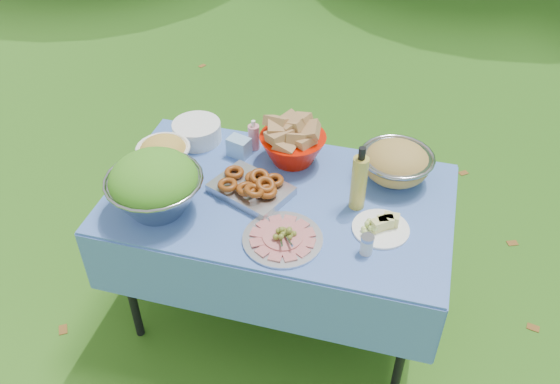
% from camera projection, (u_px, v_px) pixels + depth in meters
% --- Properties ---
extents(ground, '(80.00, 80.00, 0.00)m').
position_uv_depth(ground, '(279.00, 309.00, 3.03)').
color(ground, '#0E3D0B').
rests_on(ground, ground).
extents(picnic_table, '(1.46, 0.86, 0.76)m').
position_uv_depth(picnic_table, '(279.00, 258.00, 2.78)').
color(picnic_table, '#83ADFB').
rests_on(picnic_table, ground).
extents(salad_bowl, '(0.50, 0.50, 0.26)m').
position_uv_depth(salad_bowl, '(154.00, 185.00, 2.39)').
color(salad_bowl, '#94989D').
rests_on(salad_bowl, picnic_table).
extents(pasta_bowl_white, '(0.29, 0.29, 0.13)m').
position_uv_depth(pasta_bowl_white, '(163.00, 152.00, 2.68)').
color(pasta_bowl_white, white).
rests_on(pasta_bowl_white, picnic_table).
extents(plate_stack, '(0.25, 0.25, 0.09)m').
position_uv_depth(plate_stack, '(197.00, 132.00, 2.83)').
color(plate_stack, white).
rests_on(plate_stack, picnic_table).
extents(wipes_box, '(0.12, 0.10, 0.09)m').
position_uv_depth(wipes_box, '(239.00, 147.00, 2.74)').
color(wipes_box, '#89BBE8').
rests_on(wipes_box, picnic_table).
extents(sanitizer_bottle, '(0.06, 0.06, 0.15)m').
position_uv_depth(sanitizer_bottle, '(254.00, 135.00, 2.76)').
color(sanitizer_bottle, pink).
rests_on(sanitizer_bottle, picnic_table).
extents(bread_bowl, '(0.36, 0.36, 0.20)m').
position_uv_depth(bread_bowl, '(293.00, 142.00, 2.67)').
color(bread_bowl, '#C81100').
rests_on(bread_bowl, picnic_table).
extents(pasta_bowl_steel, '(0.38, 0.38, 0.17)m').
position_uv_depth(pasta_bowl_steel, '(396.00, 162.00, 2.58)').
color(pasta_bowl_steel, '#94989D').
rests_on(pasta_bowl_steel, picnic_table).
extents(fried_tray, '(0.39, 0.34, 0.08)m').
position_uv_depth(fried_tray, '(251.00, 186.00, 2.53)').
color(fried_tray, '#A3A4A8').
rests_on(fried_tray, picnic_table).
extents(charcuterie_platter, '(0.38, 0.38, 0.07)m').
position_uv_depth(charcuterie_platter, '(283.00, 233.00, 2.31)').
color(charcuterie_platter, silver).
rests_on(charcuterie_platter, picnic_table).
extents(oil_bottle, '(0.09, 0.09, 0.30)m').
position_uv_depth(oil_bottle, '(359.00, 178.00, 2.40)').
color(oil_bottle, gold).
rests_on(oil_bottle, picnic_table).
extents(cheese_plate, '(0.29, 0.29, 0.06)m').
position_uv_depth(cheese_plate, '(381.00, 224.00, 2.36)').
color(cheese_plate, white).
rests_on(cheese_plate, picnic_table).
extents(shaker, '(0.06, 0.06, 0.08)m').
position_uv_depth(shaker, '(367.00, 245.00, 2.26)').
color(shaker, silver).
rests_on(shaker, picnic_table).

